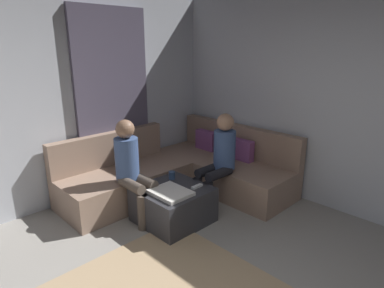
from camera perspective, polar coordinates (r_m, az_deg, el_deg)
wall_back at (r=4.23m, az=29.55°, el=5.51°), size 6.00×0.12×2.70m
wall_left at (r=4.27m, az=-29.34°, el=5.62°), size 0.12×6.00×2.70m
curtain_panel at (r=4.70m, az=-13.43°, el=6.94°), size 0.06×1.10×2.50m
sectional_couch at (r=4.70m, az=-1.69°, el=-4.88°), size 2.10×2.55×0.87m
ottoman at (r=3.96m, az=-3.30°, el=-10.42°), size 0.76×0.76×0.42m
folded_blanket at (r=3.72m, az=-3.74°, el=-8.37°), size 0.44×0.36×0.04m
coffee_mug at (r=4.11m, az=-3.50°, el=-5.41°), size 0.08×0.08×0.10m
game_remote at (r=3.88m, az=0.88°, el=-7.35°), size 0.05×0.15×0.02m
person_on_couch_back at (r=4.19m, az=4.76°, el=-2.21°), size 0.30×0.60×1.20m
person_on_couch_side at (r=3.92m, az=-10.37°, el=-3.83°), size 0.60×0.30×1.20m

